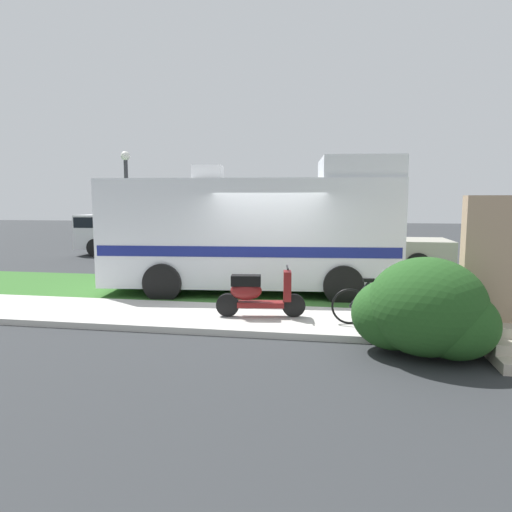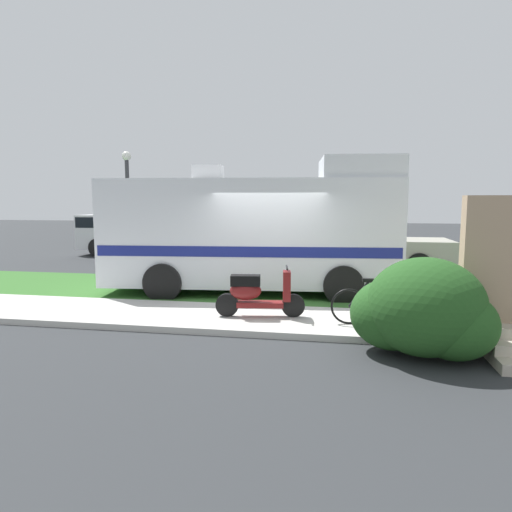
{
  "view_description": "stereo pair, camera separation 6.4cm",
  "coord_description": "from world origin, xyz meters",
  "px_view_note": "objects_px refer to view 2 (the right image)",
  "views": [
    {
      "loc": [
        1.41,
        -9.55,
        2.32
      ],
      "look_at": [
        -0.29,
        0.3,
        1.1
      ],
      "focal_mm": 31.8,
      "sensor_mm": 36.0,
      "label": 1
    },
    {
      "loc": [
        1.47,
        -9.54,
        2.32
      ],
      "look_at": [
        -0.29,
        0.3,
        1.1
      ],
      "focal_mm": 31.8,
      "sensor_mm": 36.0,
      "label": 2
    }
  ],
  "objects_px": {
    "scooter": "(257,293)",
    "street_lamp_post": "(128,200)",
    "pickup_truck_near": "(348,242)",
    "pickup_truck_far": "(132,233)",
    "bottle_spare": "(508,320)",
    "motorhome_rv": "(255,231)",
    "bicycle": "(378,305)"
  },
  "relations": [
    {
      "from": "scooter",
      "to": "street_lamp_post",
      "type": "relative_size",
      "value": 0.45
    },
    {
      "from": "pickup_truck_near",
      "to": "pickup_truck_far",
      "type": "bearing_deg",
      "value": 161.04
    },
    {
      "from": "pickup_truck_near",
      "to": "bottle_spare",
      "type": "bearing_deg",
      "value": -68.95
    },
    {
      "from": "pickup_truck_near",
      "to": "scooter",
      "type": "bearing_deg",
      "value": -105.0
    },
    {
      "from": "bottle_spare",
      "to": "motorhome_rv",
      "type": "bearing_deg",
      "value": 151.81
    },
    {
      "from": "motorhome_rv",
      "to": "bicycle",
      "type": "relative_size",
      "value": 4.35
    },
    {
      "from": "bottle_spare",
      "to": "street_lamp_post",
      "type": "height_order",
      "value": "street_lamp_post"
    },
    {
      "from": "pickup_truck_near",
      "to": "bottle_spare",
      "type": "height_order",
      "value": "pickup_truck_near"
    },
    {
      "from": "motorhome_rv",
      "to": "bicycle",
      "type": "xyz_separation_m",
      "value": [
        2.73,
        -2.92,
        -1.09
      ]
    },
    {
      "from": "pickup_truck_far",
      "to": "bottle_spare",
      "type": "height_order",
      "value": "pickup_truck_far"
    },
    {
      "from": "pickup_truck_far",
      "to": "bicycle",
      "type": "bearing_deg",
      "value": -47.08
    },
    {
      "from": "bicycle",
      "to": "pickup_truck_near",
      "type": "relative_size",
      "value": 0.31
    },
    {
      "from": "motorhome_rv",
      "to": "pickup_truck_near",
      "type": "distance_m",
      "value": 4.8
    },
    {
      "from": "motorhome_rv",
      "to": "scooter",
      "type": "xyz_separation_m",
      "value": [
        0.51,
        -2.71,
        -1.0
      ]
    },
    {
      "from": "scooter",
      "to": "street_lamp_post",
      "type": "height_order",
      "value": "street_lamp_post"
    },
    {
      "from": "pickup_truck_near",
      "to": "street_lamp_post",
      "type": "xyz_separation_m",
      "value": [
        -6.72,
        -2.05,
        1.37
      ]
    },
    {
      "from": "bicycle",
      "to": "pickup_truck_near",
      "type": "height_order",
      "value": "pickup_truck_near"
    },
    {
      "from": "pickup_truck_near",
      "to": "street_lamp_post",
      "type": "distance_m",
      "value": 7.16
    },
    {
      "from": "bicycle",
      "to": "bottle_spare",
      "type": "relative_size",
      "value": 5.63
    },
    {
      "from": "bicycle",
      "to": "scooter",
      "type": "bearing_deg",
      "value": 174.62
    },
    {
      "from": "pickup_truck_far",
      "to": "bottle_spare",
      "type": "distance_m",
      "value": 15.37
    },
    {
      "from": "motorhome_rv",
      "to": "pickup_truck_near",
      "type": "bearing_deg",
      "value": 60.43
    },
    {
      "from": "pickup_truck_far",
      "to": "scooter",
      "type": "bearing_deg",
      "value": -53.98
    },
    {
      "from": "scooter",
      "to": "pickup_truck_near",
      "type": "height_order",
      "value": "pickup_truck_near"
    },
    {
      "from": "motorhome_rv",
      "to": "street_lamp_post",
      "type": "relative_size",
      "value": 1.89
    },
    {
      "from": "street_lamp_post",
      "to": "pickup_truck_near",
      "type": "bearing_deg",
      "value": 16.96
    },
    {
      "from": "motorhome_rv",
      "to": "scooter",
      "type": "relative_size",
      "value": 4.24
    },
    {
      "from": "scooter",
      "to": "pickup_truck_far",
      "type": "relative_size",
      "value": 0.32
    },
    {
      "from": "scooter",
      "to": "street_lamp_post",
      "type": "distance_m",
      "value": 7.08
    },
    {
      "from": "pickup_truck_near",
      "to": "bicycle",
      "type": "bearing_deg",
      "value": -86.89
    },
    {
      "from": "scooter",
      "to": "pickup_truck_near",
      "type": "bearing_deg",
      "value": 75.0
    },
    {
      "from": "bicycle",
      "to": "bottle_spare",
      "type": "distance_m",
      "value": 2.27
    }
  ]
}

